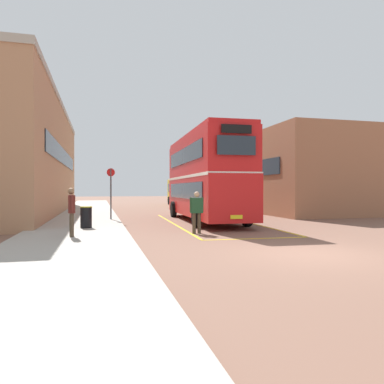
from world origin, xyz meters
name	(u,v)px	position (x,y,z in m)	size (l,w,h in m)	color
ground_plane	(186,216)	(0.00, 14.40, 0.00)	(135.60, 135.60, 0.00)	brown
sidewalk_left	(85,214)	(-6.50, 16.80, 0.07)	(4.00, 57.60, 0.14)	#A39E93
brick_building_left	(16,159)	(-11.28, 19.17, 3.94)	(6.49, 25.10, 7.88)	#AD7A56
depot_building_right	(291,174)	(9.49, 17.59, 2.99)	(8.04, 14.90, 5.98)	#9E6647
double_decker_bus	(205,176)	(0.14, 10.56, 2.51)	(3.05, 10.73, 4.75)	black
single_deck_bus	(184,190)	(3.48, 29.89, 1.64)	(3.09, 8.92, 3.02)	black
pedestrian_boarding	(197,209)	(-1.79, 5.23, 0.98)	(0.57, 0.25, 1.69)	#473828
pedestrian_waiting_near	(72,208)	(-6.51, 4.34, 1.12)	(0.27, 0.57, 1.69)	#473828
litter_bin	(86,217)	(-6.12, 7.18, 0.60)	(0.50, 0.50, 0.91)	black
bus_stop_sign	(111,189)	(-4.96, 11.43, 1.81)	(0.43, 0.14, 2.78)	#4C4C51
bay_marking_yellow	(215,224)	(0.10, 8.62, 0.00)	(4.61, 12.80, 0.01)	gold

